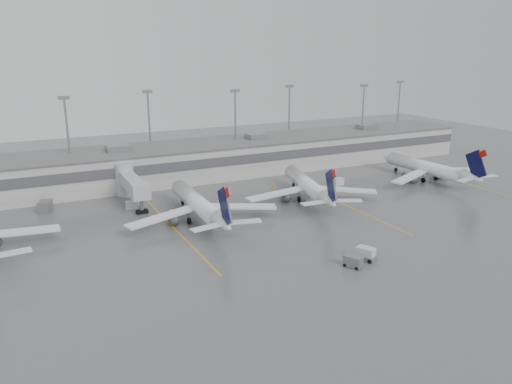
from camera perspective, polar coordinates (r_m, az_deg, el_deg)
name	(u,v)px	position (r m, az deg, el deg)	size (l,w,h in m)	color
ground	(342,264)	(74.94, 9.80, -8.07)	(260.00, 260.00, 0.00)	#525254
terminal	(202,160)	(122.77, -6.21, 3.71)	(152.00, 17.00, 9.45)	#9F9E9A
light_masts	(193,124)	(126.70, -7.24, 7.67)	(142.40, 8.00, 20.60)	gray
jet_bridge_right	(129,182)	(105.84, -14.29, 1.11)	(4.00, 17.20, 7.00)	#A8ABAD
stand_markings	(266,216)	(93.87, 1.17, -2.77)	(105.25, 40.00, 0.01)	#E0B00D
jet_mid_left	(199,205)	(90.68, -6.49, -1.45)	(28.22, 31.65, 10.24)	white
jet_mid_right	(309,186)	(103.13, 6.03, 0.71)	(26.97, 30.60, 10.08)	white
jet_far_right	(429,168)	(124.79, 19.16, 2.61)	(27.77, 31.15, 10.07)	white
baggage_tug	(365,255)	(76.58, 12.41, -7.05)	(3.02, 3.57, 1.97)	silver
baggage_cart	(353,261)	(73.82, 11.03, -7.77)	(2.50, 3.01, 1.68)	slate
gse_uld_b	(131,205)	(100.93, -14.07, -1.45)	(2.12, 1.41, 1.50)	silver
gse_uld_c	(338,182)	(116.35, 9.37, 1.19)	(2.31, 1.54, 1.64)	silver
gse_loader	(45,206)	(104.32, -22.94, -1.52)	(2.11, 3.38, 2.11)	slate
cone_b	(175,208)	(98.96, -9.22, -1.77)	(0.43, 0.43, 0.69)	#E05C04
cone_c	(272,187)	(112.17, 1.88, 0.61)	(0.49, 0.49, 0.77)	#E05C04
cone_d	(435,172)	(134.02, 19.75, 2.20)	(0.39, 0.39, 0.62)	#E05C04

